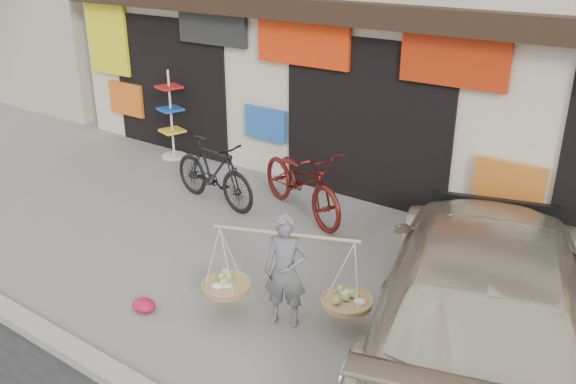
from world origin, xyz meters
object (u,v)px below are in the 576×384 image
Objects in this scene: street_vendor at (286,276)px; bike_2 at (302,181)px; bike_1 at (214,172)px; display_rack at (172,123)px; suv at (485,289)px.

street_vendor is 2.99m from bike_2.
bike_2 is at bearing -63.15° from bike_1.
bike_2 is at bearing -11.53° from display_rack.
bike_2 is 0.39× the size of suv.
suv reaches higher than bike_2.
street_vendor is at bearing -124.97° from bike_2.
display_rack is (-7.19, 2.50, -0.04)m from suv.
display_rack is at bearing 102.36° from bike_2.
street_vendor is 6.17m from display_rack.
street_vendor is at bearing -32.41° from display_rack.
suv is 7.61m from display_rack.
bike_2 is at bearing 98.70° from street_vendor.
street_vendor is 3.61m from bike_1.
bike_1 is at bearing -29.07° from display_rack.
display_rack is at bearing 125.15° from street_vendor.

